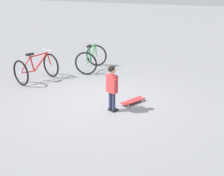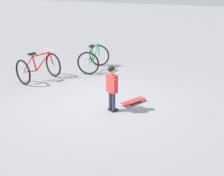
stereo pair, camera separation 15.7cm
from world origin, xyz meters
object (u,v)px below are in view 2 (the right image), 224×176
(skateboard, at_px, (133,101))
(bicycle_near, at_px, (94,58))
(bicycle_mid, at_px, (39,68))
(child_person, at_px, (112,83))

(skateboard, xyz_separation_m, bicycle_near, (-2.20, -2.02, 0.32))
(skateboard, bearing_deg, bicycle_mid, -102.32)
(bicycle_near, height_order, bicycle_mid, same)
(skateboard, relative_size, bicycle_near, 0.60)
(child_person, xyz_separation_m, bicycle_near, (-2.79, -1.71, -0.28))
(child_person, height_order, bicycle_mid, child_person)
(bicycle_near, distance_m, bicycle_mid, 1.85)
(child_person, bearing_deg, skateboard, 151.82)
(child_person, xyz_separation_m, skateboard, (-0.59, 0.32, -0.60))
(skateboard, height_order, bicycle_mid, bicycle_mid)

